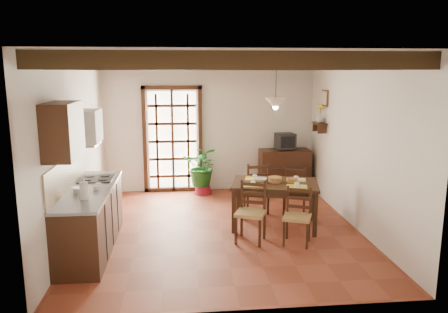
{
  "coord_description": "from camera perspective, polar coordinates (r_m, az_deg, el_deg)",
  "views": [
    {
      "loc": [
        -0.62,
        -6.83,
        2.58
      ],
      "look_at": [
        0.1,
        0.4,
        1.15
      ],
      "focal_mm": 35.0,
      "sensor_mm": 36.0,
      "label": 1
    }
  ],
  "objects": [
    {
      "name": "chair_near_left",
      "position": [
        6.76,
        3.51,
        -8.7
      ],
      "size": [
        0.55,
        0.54,
        0.92
      ],
      "rotation": [
        0.0,
        0.0,
        -0.39
      ],
      "color": "#A78447",
      "rests_on": "ground_plane"
    },
    {
      "name": "chair_far_left",
      "position": [
        8.11,
        4.23,
        -5.23
      ],
      "size": [
        0.44,
        0.42,
        0.95
      ],
      "rotation": [
        0.0,
        0.0,
        3.15
      ],
      "color": "#A78447",
      "rests_on": "ground_plane"
    },
    {
      "name": "upper_cabinet",
      "position": [
        5.76,
        -20.3,
        3.17
      ],
      "size": [
        0.35,
        0.8,
        0.7
      ],
      "primitive_type": "cube",
      "color": "black",
      "rests_on": "room_shell"
    },
    {
      "name": "table_bowl",
      "position": [
        7.34,
        4.74,
        -3.04
      ],
      "size": [
        0.26,
        0.26,
        0.05
      ],
      "primitive_type": "imported",
      "rotation": [
        0.0,
        0.0,
        -0.25
      ],
      "color": "white",
      "rests_on": "dining_table"
    },
    {
      "name": "sideboard",
      "position": [
        9.56,
        7.88,
        -1.81
      ],
      "size": [
        1.08,
        0.49,
        0.91
      ],
      "primitive_type": "cube",
      "rotation": [
        0.0,
        0.0,
        0.01
      ],
      "color": "black",
      "rests_on": "ground_plane"
    },
    {
      "name": "range_hood",
      "position": [
        6.98,
        -17.5,
        3.66
      ],
      "size": [
        0.38,
        0.6,
        0.54
      ],
      "color": "white",
      "rests_on": "room_shell"
    },
    {
      "name": "plant_pot",
      "position": [
        9.33,
        -2.78,
        -4.22
      ],
      "size": [
        0.38,
        0.38,
        0.23
      ],
      "primitive_type": "cone",
      "color": "maroon",
      "rests_on": "ground_plane"
    },
    {
      "name": "shelf_flowers",
      "position": [
        8.9,
        12.48,
        6.22
      ],
      "size": [
        0.14,
        0.14,
        0.36
      ],
      "color": "yellow",
      "rests_on": "shelf_vase"
    },
    {
      "name": "shelf_vase",
      "position": [
        8.92,
        12.43,
        4.89
      ],
      "size": [
        0.15,
        0.15,
        0.15
      ],
      "primitive_type": "imported",
      "color": "#B2BFB2",
      "rests_on": "wall_shelf"
    },
    {
      "name": "ceiling_beams",
      "position": [
        6.86,
        -0.51,
        12.06
      ],
      "size": [
        4.5,
        4.34,
        0.2
      ],
      "color": "black",
      "rests_on": "room_shell"
    },
    {
      "name": "ground_plane",
      "position": [
        7.33,
        -0.48,
        -9.48
      ],
      "size": [
        5.0,
        5.0,
        0.0
      ],
      "primitive_type": "plane",
      "color": "brown"
    },
    {
      "name": "chair_near_right",
      "position": [
        6.76,
        9.51,
        -9.02
      ],
      "size": [
        0.51,
        0.5,
        0.86
      ],
      "rotation": [
        0.0,
        0.0,
        -0.38
      ],
      "color": "#A78447",
      "rests_on": "ground_plane"
    },
    {
      "name": "wall_shelf",
      "position": [
        8.93,
        12.39,
        4.0
      ],
      "size": [
        0.2,
        0.42,
        0.2
      ],
      "color": "black",
      "rests_on": "room_shell"
    },
    {
      "name": "framed_picture",
      "position": [
        8.91,
        13.05,
        7.44
      ],
      "size": [
        0.03,
        0.32,
        0.32
      ],
      "color": "brown",
      "rests_on": "room_shell"
    },
    {
      "name": "crt_tv",
      "position": [
        9.43,
        7.99,
        2.02
      ],
      "size": [
        0.42,
        0.4,
        0.33
      ],
      "rotation": [
        0.0,
        0.0,
        0.11
      ],
      "color": "black",
      "rests_on": "sideboard"
    },
    {
      "name": "fuse_box",
      "position": [
        9.58,
        7.16,
        6.08
      ],
      "size": [
        0.25,
        0.03,
        0.32
      ],
      "primitive_type": "cube",
      "color": "white",
      "rests_on": "room_shell"
    },
    {
      "name": "chair_far_right",
      "position": [
        8.11,
        9.17,
        -5.46
      ],
      "size": [
        0.51,
        0.5,
        0.9
      ],
      "rotation": [
        0.0,
        0.0,
        2.84
      ],
      "color": "#A78447",
      "rests_on": "ground_plane"
    },
    {
      "name": "counter_items",
      "position": [
        6.66,
        -17.1,
        -3.45
      ],
      "size": [
        0.5,
        1.43,
        0.25
      ],
      "color": "black",
      "rests_on": "kitchen_counter"
    },
    {
      "name": "french_door",
      "position": [
        9.38,
        -6.72,
        2.45
      ],
      "size": [
        1.26,
        0.11,
        2.32
      ],
      "color": "white",
      "rests_on": "ground_plane"
    },
    {
      "name": "room_shell",
      "position": [
        6.9,
        -0.5,
        4.78
      ],
      "size": [
        4.52,
        5.02,
        2.81
      ],
      "color": "silver",
      "rests_on": "ground_plane"
    },
    {
      "name": "pendant_lamp",
      "position": [
        7.18,
        6.75,
        7.05
      ],
      "size": [
        0.36,
        0.36,
        0.84
      ],
      "color": "black",
      "rests_on": "room_shell"
    },
    {
      "name": "kitchen_counter",
      "position": [
        6.71,
        -17.02,
        -7.66
      ],
      "size": [
        0.64,
        2.25,
        1.38
      ],
      "color": "black",
      "rests_on": "ground_plane"
    },
    {
      "name": "potted_plant",
      "position": [
        9.22,
        -2.81,
        -1.47
      ],
      "size": [
        2.37,
        2.17,
        2.22
      ],
      "primitive_type": "imported",
      "rotation": [
        0.0,
        0.0,
        -0.27
      ],
      "color": "#144C19",
      "rests_on": "ground_plane"
    },
    {
      "name": "dining_table",
      "position": [
        7.32,
        6.67,
        -4.13
      ],
      "size": [
        1.57,
        1.2,
        0.76
      ],
      "rotation": [
        0.0,
        0.0,
        -0.23
      ],
      "color": "#311C0F",
      "rests_on": "ground_plane"
    },
    {
      "name": "table_setting",
      "position": [
        7.28,
        6.69,
        -3.11
      ],
      "size": [
        1.02,
        0.68,
        0.1
      ],
      "rotation": [
        0.0,
        0.0,
        -0.23
      ],
      "color": "yellow",
      "rests_on": "dining_table"
    }
  ]
}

